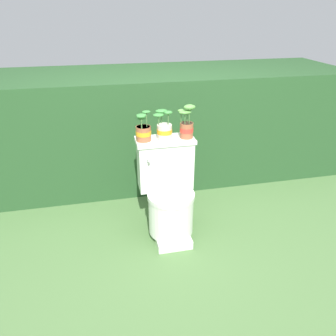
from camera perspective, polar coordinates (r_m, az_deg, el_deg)
The scene contains 6 objects.
ground_plane at distance 2.75m, azimuth 0.96°, elevation -11.80°, with size 12.00×12.00×0.00m, color #4C703D.
hedge_backdrop at distance 3.54m, azimuth -3.47°, elevation 7.55°, with size 4.13×1.09×1.11m.
toilet at distance 2.61m, azimuth 0.09°, elevation -4.43°, with size 0.46×0.52×0.78m.
potted_plant_left at distance 2.47m, azimuth -4.32°, elevation 6.49°, with size 0.12×0.13×0.23m.
potted_plant_midleft at distance 2.50m, azimuth -0.69°, elevation 6.90°, with size 0.14×0.13×0.22m.
potted_plant_middle at distance 2.52m, azimuth 3.27°, elevation 7.43°, with size 0.13×0.11×0.27m.
Camera 1 is at (-0.50, -2.10, 1.70)m, focal length 35.00 mm.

